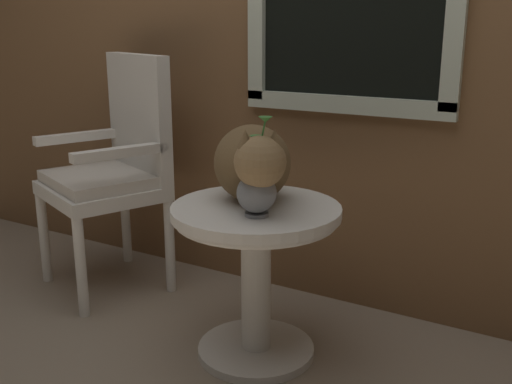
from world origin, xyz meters
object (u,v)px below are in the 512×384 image
(wicker_side_table, at_px, (256,251))
(pewter_vase_with_ivy, at_px, (257,189))
(wicker_chair, at_px, (116,163))
(cat, at_px, (253,163))

(wicker_side_table, height_order, pewter_vase_with_ivy, pewter_vase_with_ivy)
(wicker_side_table, height_order, wicker_chair, wicker_chair)
(wicker_chair, bearing_deg, wicker_side_table, -15.44)
(wicker_side_table, distance_m, cat, 0.31)
(wicker_side_table, height_order, cat, cat)
(cat, distance_m, pewter_vase_with_ivy, 0.16)
(wicker_side_table, xyz_separation_m, wicker_chair, (-0.87, 0.24, 0.17))
(pewter_vase_with_ivy, bearing_deg, wicker_chair, 160.20)
(wicker_chair, relative_size, cat, 1.98)
(wicker_side_table, xyz_separation_m, cat, (-0.03, 0.03, 0.31))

